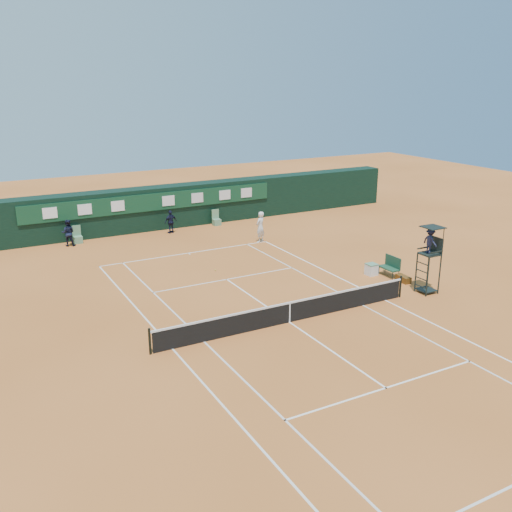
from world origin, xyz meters
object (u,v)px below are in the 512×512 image
Objects in this scene: tennis_net at (290,312)px; umpire_chair at (430,246)px; cooler at (371,269)px; player at (260,227)px; player_bench at (391,265)px.

tennis_net is 3.77× the size of umpire_chair.
tennis_net is 20.00× the size of cooler.
player_bench is at bearing 79.16° from player.
player_bench is 0.59× the size of player.
umpire_chair reaches higher than player.
player is at bearing 66.77° from tennis_net.
tennis_net reaches higher than cooler.
cooler is (-0.69, 3.44, -2.13)m from umpire_chair.
umpire_chair reaches higher than cooler.
player_bench is at bearing -35.55° from cooler.
tennis_net is 8.02m from cooler.
umpire_chair is at bearing -92.85° from player_bench.
umpire_chair is 5.30× the size of cooler.
tennis_net is 8.24m from umpire_chair.
umpire_chair is at bearing -78.66° from cooler.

